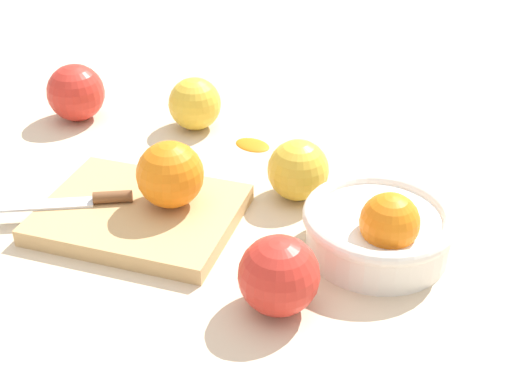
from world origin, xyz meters
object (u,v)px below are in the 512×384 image
(knife, at_px, (84,200))
(apple_front_right_2, at_px, (76,93))
(cutting_board, at_px, (140,214))
(apple_mid_left, at_px, (298,170))
(orange_on_board, at_px, (170,175))
(bowl, at_px, (380,228))
(apple_back_left, at_px, (279,275))
(apple_front_right, at_px, (195,104))

(knife, xyz_separation_m, apple_front_right_2, (0.10, -0.25, 0.02))
(apple_front_right_2, bearing_deg, knife, 111.07)
(knife, bearing_deg, cutting_board, -179.11)
(apple_mid_left, bearing_deg, knife, 18.02)
(orange_on_board, xyz_separation_m, apple_mid_left, (-0.14, -0.06, -0.02))
(bowl, distance_m, apple_back_left, 0.14)
(knife, distance_m, apple_front_right_2, 0.27)
(cutting_board, relative_size, orange_on_board, 2.87)
(orange_on_board, bearing_deg, bowl, 170.82)
(bowl, distance_m, apple_mid_left, 0.14)
(knife, distance_m, apple_back_left, 0.27)
(knife, relative_size, apple_front_right_2, 1.85)
(cutting_board, xyz_separation_m, knife, (0.06, 0.00, 0.01))
(knife, distance_m, apple_front_right, 0.26)
(bowl, bearing_deg, apple_front_right_2, -32.37)
(cutting_board, distance_m, knife, 0.07)
(apple_front_right_2, bearing_deg, bowl, 147.63)
(cutting_board, distance_m, apple_front_right, 0.25)
(cutting_board, height_order, apple_front_right_2, apple_front_right_2)
(knife, height_order, apple_back_left, apple_back_left)
(apple_back_left, bearing_deg, apple_front_right_2, -48.29)
(knife, height_order, apple_front_right_2, apple_front_right_2)
(orange_on_board, xyz_separation_m, apple_front_right_2, (0.20, -0.24, -0.02))
(orange_on_board, height_order, apple_front_right, orange_on_board)
(bowl, bearing_deg, knife, -4.12)
(apple_front_right, bearing_deg, orange_on_board, 94.86)
(apple_front_right_2, bearing_deg, apple_back_left, 131.71)
(orange_on_board, bearing_deg, apple_front_right, -85.14)
(orange_on_board, height_order, knife, orange_on_board)
(knife, relative_size, apple_back_left, 1.93)
(knife, xyz_separation_m, apple_mid_left, (-0.24, -0.08, 0.01))
(apple_front_right, distance_m, apple_front_right_2, 0.18)
(bowl, height_order, apple_mid_left, bowl)
(apple_back_left, bearing_deg, apple_mid_left, -90.82)
(bowl, xyz_separation_m, knife, (0.34, -0.02, -0.01))
(cutting_board, bearing_deg, knife, 0.89)
(apple_front_right_2, bearing_deg, apple_front_right, 177.93)
(bowl, xyz_separation_m, apple_mid_left, (0.10, -0.10, 0.00))
(orange_on_board, xyz_separation_m, knife, (0.10, 0.01, -0.03))
(orange_on_board, relative_size, apple_mid_left, 1.03)
(apple_back_left, relative_size, apple_front_right_2, 0.96)
(orange_on_board, bearing_deg, apple_front_right_2, -50.19)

